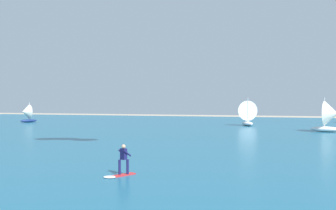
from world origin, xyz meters
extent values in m
cube|color=#1E607F|center=(0.00, 51.96, 0.05)|extent=(160.00, 90.00, 0.10)
cube|color=red|center=(-2.70, 15.49, 0.12)|extent=(1.02, 1.45, 0.05)
cylinder|color=#19194C|center=(-2.89, 15.38, 0.55)|extent=(0.14, 0.14, 0.80)
cylinder|color=#19194C|center=(-2.52, 15.60, 0.55)|extent=(0.14, 0.14, 0.80)
cube|color=#19194C|center=(-2.70, 15.49, 1.25)|extent=(0.42, 0.36, 0.60)
sphere|color=tan|center=(-2.70, 15.49, 1.66)|extent=(0.22, 0.22, 0.22)
cylinder|color=#19194C|center=(-2.87, 15.66, 1.30)|extent=(0.30, 0.49, 0.39)
cylinder|color=#19194C|center=(-2.47, 15.46, 1.30)|extent=(0.30, 0.49, 0.39)
ellipsoid|color=white|center=(-3.13, 14.64, 0.14)|extent=(0.89, 0.85, 0.08)
ellipsoid|color=navy|center=(-41.55, 58.70, 0.40)|extent=(2.46, 3.33, 0.60)
cylinder|color=silver|center=(-41.48, 58.83, 2.29)|extent=(0.10, 0.10, 3.19)
cone|color=silver|center=(-41.81, 58.21, 2.13)|extent=(3.02, 2.49, 2.68)
ellipsoid|color=silver|center=(-0.73, 60.53, 0.46)|extent=(2.82, 4.07, 0.73)
cylinder|color=silver|center=(-0.66, 60.37, 2.76)|extent=(0.12, 0.12, 3.87)
cone|color=white|center=(-1.01, 61.13, 2.57)|extent=(3.66, 2.90, 3.25)
ellipsoid|color=white|center=(10.36, 50.65, 0.46)|extent=(4.04, 2.30, 0.72)
cylinder|color=silver|center=(10.19, 50.70, 2.73)|extent=(0.12, 0.12, 3.83)
cone|color=silver|center=(11.00, 50.47, 2.54)|extent=(2.48, 3.55, 3.22)
camera|label=1|loc=(5.88, -3.81, 4.11)|focal=41.58mm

